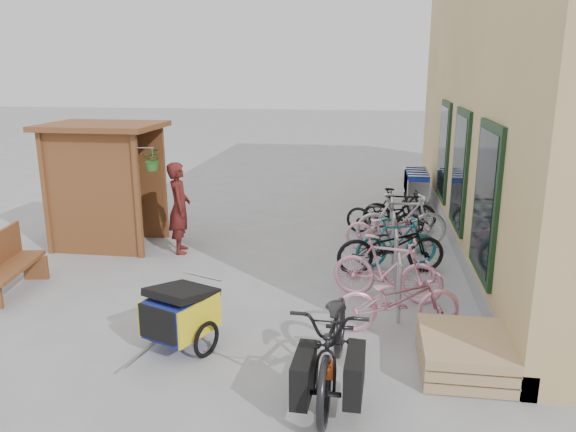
# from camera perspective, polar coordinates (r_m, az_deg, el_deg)

# --- Properties ---
(ground) EXTENTS (80.00, 80.00, 0.00)m
(ground) POSITION_cam_1_polar(r_m,az_deg,el_deg) (8.46, -4.91, -9.03)
(ground) COLOR #99999C
(kiosk) EXTENTS (2.49, 1.65, 2.40)m
(kiosk) POSITION_cam_1_polar(r_m,az_deg,el_deg) (11.38, -18.47, 4.65)
(kiosk) COLOR brown
(kiosk) RESTS_ON ground
(bike_rack) EXTENTS (0.05, 5.35, 0.86)m
(bike_rack) POSITION_cam_1_polar(r_m,az_deg,el_deg) (10.34, 10.66, -1.70)
(bike_rack) COLOR #A5A8AD
(bike_rack) RESTS_ON ground
(pallet_stack) EXTENTS (1.00, 1.20, 0.40)m
(pallet_stack) POSITION_cam_1_polar(r_m,az_deg,el_deg) (7.00, 17.46, -13.15)
(pallet_stack) COLOR #A3855F
(pallet_stack) RESTS_ON ground
(bench) EXTENTS (0.70, 1.57, 0.96)m
(bench) POSITION_cam_1_polar(r_m,az_deg,el_deg) (9.73, -26.69, -4.30)
(bench) COLOR brown
(bench) RESTS_ON ground
(shopping_carts) EXTENTS (0.53, 2.10, 0.95)m
(shopping_carts) POSITION_cam_1_polar(r_m,az_deg,el_deg) (14.74, 12.82, 3.27)
(shopping_carts) COLOR silver
(shopping_carts) RESTS_ON ground
(child_trailer) EXTENTS (0.97, 1.47, 0.86)m
(child_trailer) POSITION_cam_1_polar(r_m,az_deg,el_deg) (7.19, -10.89, -9.59)
(child_trailer) COLOR navy
(child_trailer) RESTS_ON ground
(cargo_bike) EXTENTS (0.85, 2.21, 1.15)m
(cargo_bike) POSITION_cam_1_polar(r_m,az_deg,el_deg) (6.19, 4.74, -12.61)
(cargo_bike) COLOR black
(cargo_bike) RESTS_ON ground
(person_kiosk) EXTENTS (0.58, 0.72, 1.73)m
(person_kiosk) POSITION_cam_1_polar(r_m,az_deg,el_deg) (10.73, -10.98, 0.83)
(person_kiosk) COLOR maroon
(person_kiosk) RESTS_ON ground
(bike_0) EXTENTS (1.77, 0.94, 0.89)m
(bike_0) POSITION_cam_1_polar(r_m,az_deg,el_deg) (7.66, 11.10, -8.28)
(bike_0) COLOR pink
(bike_0) RESTS_ON ground
(bike_1) EXTENTS (1.73, 0.83, 1.00)m
(bike_1) POSITION_cam_1_polar(r_m,az_deg,el_deg) (8.58, 10.07, -5.25)
(bike_1) COLOR pink
(bike_1) RESTS_ON ground
(bike_2) EXTENTS (1.97, 1.11, 0.98)m
(bike_2) POSITION_cam_1_polar(r_m,az_deg,el_deg) (9.68, 10.41, -3.01)
(bike_2) COLOR black
(bike_2) RESTS_ON ground
(bike_3) EXTENTS (1.55, 0.87, 0.90)m
(bike_3) POSITION_cam_1_polar(r_m,az_deg,el_deg) (10.04, 10.99, -2.63)
(bike_3) COLOR teal
(bike_3) RESTS_ON ground
(bike_4) EXTENTS (1.65, 0.68, 0.85)m
(bike_4) POSITION_cam_1_polar(r_m,az_deg,el_deg) (10.88, 10.10, -1.36)
(bike_4) COLOR pink
(bike_4) RESTS_ON ground
(bike_5) EXTENTS (1.84, 0.77, 1.07)m
(bike_5) POSITION_cam_1_polar(r_m,az_deg,el_deg) (11.16, 11.46, -0.42)
(bike_5) COLOR #B9B9BE
(bike_5) RESTS_ON ground
(bike_6) EXTENTS (1.73, 1.02, 0.86)m
(bike_6) POSITION_cam_1_polar(r_m,az_deg,el_deg) (11.85, 9.74, 0.03)
(bike_6) COLOR black
(bike_6) RESTS_ON ground
(bike_7) EXTENTS (1.57, 0.46, 0.94)m
(bike_7) POSITION_cam_1_polar(r_m,az_deg,el_deg) (12.25, 11.26, 0.63)
(bike_7) COLOR black
(bike_7) RESTS_ON ground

